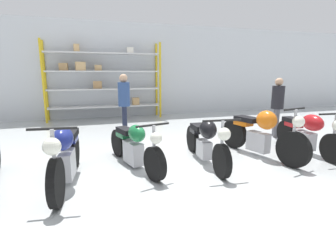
# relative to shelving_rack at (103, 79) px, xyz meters

# --- Properties ---
(ground_plane) EXTENTS (30.00, 30.00, 0.00)m
(ground_plane) POSITION_rel_shelving_rack_xyz_m (0.85, -5.72, -1.51)
(ground_plane) COLOR #B2B7B7
(back_wall) EXTENTS (30.00, 0.08, 3.60)m
(back_wall) POSITION_rel_shelving_rack_xyz_m (0.85, 0.37, 0.29)
(back_wall) COLOR silver
(back_wall) RESTS_ON ground_plane
(shelving_rack) EXTENTS (4.19, 0.63, 2.84)m
(shelving_rack) POSITION_rel_shelving_rack_xyz_m (0.00, 0.00, 0.00)
(shelving_rack) COLOR gold
(shelving_rack) RESTS_ON ground_plane
(motorcycle_blue) EXTENTS (0.60, 2.14, 1.05)m
(motorcycle_blue) POSITION_rel_shelving_rack_xyz_m (-1.00, -5.92, -1.02)
(motorcycle_blue) COLOR black
(motorcycle_blue) RESTS_ON ground_plane
(motorcycle_green) EXTENTS (0.80, 2.06, 0.93)m
(motorcycle_green) POSITION_rel_shelving_rack_xyz_m (0.16, -5.48, -1.11)
(motorcycle_green) COLOR black
(motorcycle_green) RESTS_ON ground_plane
(motorcycle_black) EXTENTS (0.67, 2.12, 0.98)m
(motorcycle_black) POSITION_rel_shelving_rack_xyz_m (1.49, -5.70, -1.05)
(motorcycle_black) COLOR black
(motorcycle_black) RESTS_ON ground_plane
(motorcycle_orange) EXTENTS (0.74, 2.15, 1.10)m
(motorcycle_orange) POSITION_rel_shelving_rack_xyz_m (2.76, -5.67, -1.01)
(motorcycle_orange) COLOR black
(motorcycle_orange) RESTS_ON ground_plane
(motorcycle_red) EXTENTS (0.70, 2.02, 0.98)m
(motorcycle_red) POSITION_rel_shelving_rack_xyz_m (3.90, -5.73, -1.05)
(motorcycle_red) COLOR black
(motorcycle_red) RESTS_ON ground_plane
(person_browsing) EXTENTS (0.37, 0.37, 1.69)m
(person_browsing) POSITION_rel_shelving_rack_xyz_m (0.36, -2.91, -0.51)
(person_browsing) COLOR #1E2338
(person_browsing) RESTS_ON ground_plane
(person_near_rack) EXTENTS (0.44, 0.44, 1.59)m
(person_near_rack) POSITION_rel_shelving_rack_xyz_m (4.25, -4.31, -0.58)
(person_near_rack) COLOR #595960
(person_near_rack) RESTS_ON ground_plane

